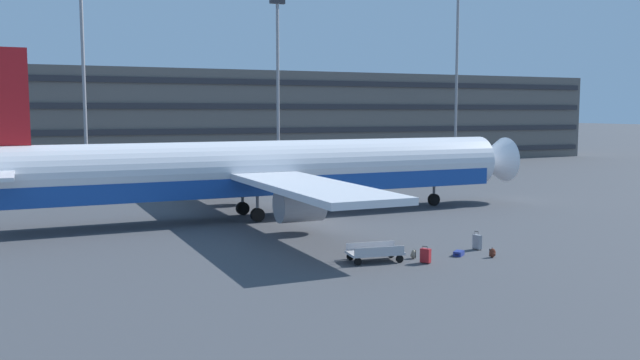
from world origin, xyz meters
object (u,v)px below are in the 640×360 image
(suitcase_large, at_px, (459,253))
(baggage_cart, at_px, (375,253))
(airliner, at_px, (263,171))
(backpack_teal, at_px, (493,253))
(backpack_scuffed, at_px, (413,254))
(suitcase_orange, at_px, (477,242))
(suitcase_red, at_px, (426,255))

(suitcase_large, height_order, baggage_cart, baggage_cart)
(airliner, height_order, baggage_cart, airliner)
(airliner, distance_m, backpack_teal, 17.62)
(backpack_scuffed, bearing_deg, backpack_teal, -19.41)
(airliner, distance_m, suitcase_large, 16.30)
(airliner, bearing_deg, suitcase_large, -71.00)
(suitcase_orange, xyz_separation_m, suitcase_red, (-4.09, -1.63, -0.04))
(airliner, relative_size, suitcase_orange, 42.13)
(suitcase_red, bearing_deg, suitcase_large, 18.14)
(backpack_teal, bearing_deg, baggage_cart, 165.68)
(airliner, relative_size, backpack_teal, 81.40)
(suitcase_orange, xyz_separation_m, backpack_scuffed, (-4.10, -0.53, -0.20))
(airliner, xyz_separation_m, suitcase_large, (5.21, -15.15, -3.00))
(baggage_cart, bearing_deg, backpack_scuffed, -4.48)
(suitcase_red, distance_m, baggage_cart, 2.38)
(airliner, bearing_deg, backpack_teal, -68.07)
(backpack_teal, xyz_separation_m, backpack_scuffed, (-3.68, 1.30, -0.01))
(airliner, distance_m, backpack_scuffed, 15.37)
(suitcase_red, bearing_deg, airliner, 100.03)
(suitcase_orange, bearing_deg, backpack_scuffed, -172.68)
(suitcase_orange, distance_m, backpack_teal, 1.88)
(airliner, bearing_deg, baggage_cart, -86.90)
(suitcase_large, distance_m, baggage_cart, 4.46)
(backpack_scuffed, height_order, baggage_cart, baggage_cart)
(suitcase_large, bearing_deg, baggage_cart, 173.89)
(suitcase_orange, height_order, suitcase_red, suitcase_orange)
(airliner, distance_m, suitcase_red, 16.41)
(suitcase_orange, relative_size, backpack_teal, 1.93)
(suitcase_orange, distance_m, suitcase_large, 1.92)
(suitcase_large, height_order, backpack_teal, backpack_teal)
(backpack_teal, bearing_deg, suitcase_red, 176.95)
(suitcase_red, distance_m, backpack_teal, 3.68)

